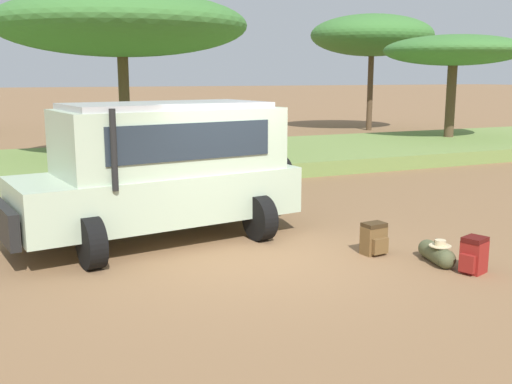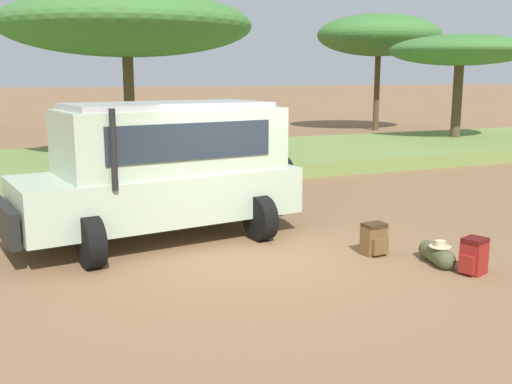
{
  "view_description": "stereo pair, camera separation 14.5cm",
  "coord_description": "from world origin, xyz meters",
  "views": [
    {
      "loc": [
        -3.78,
        -8.39,
        2.89
      ],
      "look_at": [
        0.19,
        0.52,
        1.0
      ],
      "focal_mm": 42.0,
      "sensor_mm": 36.0,
      "label": 1
    },
    {
      "loc": [
        -3.65,
        -8.45,
        2.89
      ],
      "look_at": [
        0.19,
        0.52,
        1.0
      ],
      "focal_mm": 42.0,
      "sensor_mm": 36.0,
      "label": 2
    }
  ],
  "objects": [
    {
      "name": "ground_plane",
      "position": [
        0.0,
        0.0,
        0.0
      ],
      "size": [
        320.0,
        320.0,
        0.0
      ],
      "primitive_type": "plane",
      "color": "olive"
    },
    {
      "name": "grass_bank",
      "position": [
        0.0,
        10.09,
        0.22
      ],
      "size": [
        120.0,
        7.0,
        0.44
      ],
      "color": "olive",
      "rests_on": "ground_plane"
    },
    {
      "name": "acacia_tree_right_mid",
      "position": [
        13.46,
        10.82,
        3.88
      ],
      "size": [
        5.49,
        5.69,
        4.51
      ],
      "color": "brown",
      "rests_on": "ground_plane"
    },
    {
      "name": "safari_vehicle",
      "position": [
        -1.02,
        1.83,
        1.29
      ],
      "size": [
        5.46,
        3.19,
        2.44
      ],
      "color": "#B2C6A8",
      "rests_on": "ground_plane"
    },
    {
      "name": "acacia_tree_far_right",
      "position": [
        15.12,
        18.9,
        4.99
      ],
      "size": [
        6.63,
        6.07,
        6.09
      ],
      "color": "brown",
      "rests_on": "ground_plane"
    },
    {
      "name": "backpack_beside_front_wheel",
      "position": [
        2.67,
        -1.89,
        0.27
      ],
      "size": [
        0.48,
        0.4,
        0.55
      ],
      "color": "maroon",
      "rests_on": "ground_plane"
    },
    {
      "name": "backpack_cluster_center",
      "position": [
        1.87,
        -0.49,
        0.26
      ],
      "size": [
        0.41,
        0.4,
        0.53
      ],
      "color": "brown",
      "rests_on": "ground_plane"
    },
    {
      "name": "duffel_bag_low_black_case",
      "position": [
        2.5,
        -1.29,
        0.16
      ],
      "size": [
        0.42,
        0.89,
        0.4
      ],
      "color": "#4C5133",
      "rests_on": "ground_plane"
    },
    {
      "name": "acacia_tree_centre_back",
      "position": [
        0.3,
        11.23,
        4.45
      ],
      "size": [
        7.94,
        8.23,
        5.43
      ],
      "color": "brown",
      "rests_on": "ground_plane"
    }
  ]
}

